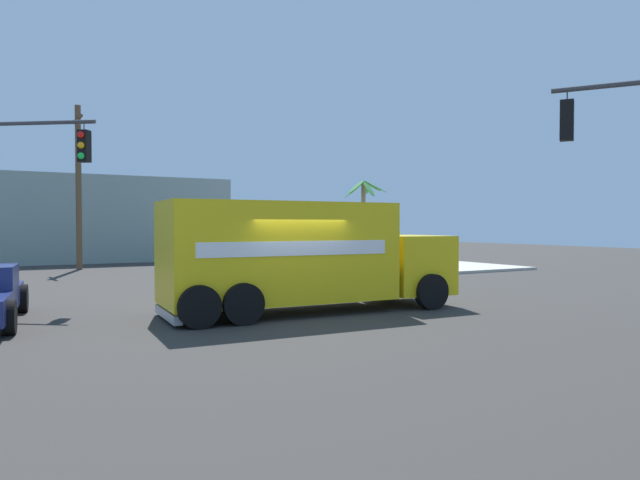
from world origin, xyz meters
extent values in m
plane|color=#33302D|center=(0.00, 0.00, 0.00)|extent=(100.00, 100.00, 0.00)
cube|color=#B2ADA0|center=(12.61, 12.61, 0.07)|extent=(11.04, 11.04, 0.14)
cube|color=yellow|center=(-0.04, 0.42, 1.66)|extent=(6.17, 2.70, 2.61)
cube|color=yellow|center=(4.08, 0.21, 1.20)|extent=(2.02, 2.49, 1.70)
cube|color=black|center=(4.94, 0.16, 1.54)|extent=(0.18, 2.02, 0.88)
cube|color=#B2B2B7|center=(-2.97, 0.56, 0.19)|extent=(0.32, 2.31, 0.21)
cube|color=white|center=(0.02, 1.63, 1.79)|extent=(5.08, 0.27, 0.36)
cube|color=white|center=(-0.10, -0.79, 1.79)|extent=(5.08, 0.27, 0.36)
cylinder|color=black|center=(4.10, 1.45, 0.50)|extent=(1.01, 0.33, 1.00)
cylinder|color=black|center=(3.97, -1.03, 0.50)|extent=(1.01, 0.33, 1.00)
cylinder|color=black|center=(-1.41, 1.73, 0.50)|extent=(1.01, 0.33, 1.00)
cylinder|color=black|center=(-1.53, -0.75, 0.50)|extent=(1.01, 0.33, 1.00)
cylinder|color=black|center=(-2.45, 1.78, 0.50)|extent=(1.01, 0.33, 1.00)
cylinder|color=black|center=(-2.58, -0.70, 0.50)|extent=(1.01, 0.33, 1.00)
cylinder|color=#38383D|center=(5.21, -4.38, 5.44)|extent=(0.03, 0.03, 0.25)
cube|color=black|center=(5.21, -4.38, 4.84)|extent=(0.42, 0.42, 0.95)
sphere|color=red|center=(5.36, -4.28, 5.15)|extent=(0.20, 0.20, 0.20)
sphere|color=#EFA314|center=(5.36, -4.28, 4.84)|extent=(0.20, 0.20, 0.20)
sphere|color=#19CC4C|center=(5.36, -4.28, 4.53)|extent=(0.20, 0.20, 0.20)
cylinder|color=#38383D|center=(-5.90, 6.15, 5.44)|extent=(3.82, 2.90, 0.12)
cylinder|color=#38383D|center=(-4.30, 4.96, 5.31)|extent=(0.03, 0.03, 0.25)
cube|color=black|center=(-4.30, 4.96, 4.71)|extent=(0.42, 0.42, 0.95)
sphere|color=red|center=(-4.41, 4.81, 5.03)|extent=(0.20, 0.20, 0.20)
sphere|color=#EFA314|center=(-4.41, 4.81, 4.72)|extent=(0.20, 0.20, 0.20)
sphere|color=#19CC4C|center=(-4.41, 4.81, 4.41)|extent=(0.20, 0.20, 0.20)
cylinder|color=black|center=(-6.00, 4.00, 0.38)|extent=(0.31, 0.78, 0.76)
cylinder|color=black|center=(-6.35, 0.59, 0.38)|extent=(0.31, 0.78, 0.76)
cube|color=red|center=(12.09, 13.25, 1.06)|extent=(1.17, 1.15, 1.85)
cube|color=black|center=(11.84, 12.96, 1.21)|extent=(0.54, 0.45, 1.18)
cube|color=yellow|center=(10.77, 10.09, 1.06)|extent=(1.15, 1.17, 1.85)
cube|color=black|center=(10.47, 9.85, 1.21)|extent=(0.45, 0.54, 1.18)
cylinder|color=#7A6647|center=(12.43, 15.03, 2.54)|extent=(0.26, 0.26, 4.80)
ellipsoid|color=#2D7533|center=(13.17, 15.17, 4.75)|extent=(1.57, 0.65, 0.64)
ellipsoid|color=#2D7533|center=(12.92, 15.56, 4.68)|extent=(1.27, 1.34, 0.77)
ellipsoid|color=#2D7533|center=(12.37, 15.73, 4.65)|extent=(0.49, 1.48, 0.83)
ellipsoid|color=#2D7533|center=(11.86, 15.19, 4.49)|extent=(1.29, 0.69, 1.14)
ellipsoid|color=#2D7533|center=(11.78, 14.79, 4.63)|extent=(1.47, 0.82, 0.88)
ellipsoid|color=#2D7533|center=(12.38, 14.40, 4.53)|extent=(0.48, 1.34, 1.06)
ellipsoid|color=#2D7533|center=(12.94, 14.52, 4.67)|extent=(1.29, 1.29, 0.81)
cylinder|color=brown|center=(-2.91, 19.20, 4.35)|extent=(0.30, 0.30, 8.70)
cube|color=brown|center=(-2.91, 19.20, 8.00)|extent=(0.24, 2.20, 0.12)
cube|color=gray|center=(-3.49, 26.39, 2.74)|extent=(21.30, 6.00, 5.47)
camera|label=1|loc=(-6.46, -13.18, 2.36)|focal=31.68mm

